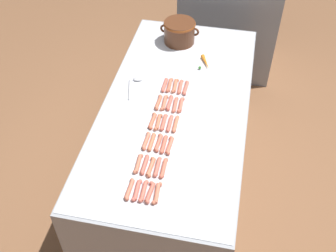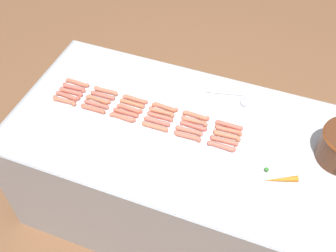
{
  "view_description": "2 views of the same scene",
  "coord_description": "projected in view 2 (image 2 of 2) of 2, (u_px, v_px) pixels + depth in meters",
  "views": [
    {
      "loc": [
        0.38,
        -2.13,
        2.78
      ],
      "look_at": [
        -0.01,
        -0.23,
        0.82
      ],
      "focal_mm": 44.28,
      "sensor_mm": 36.0,
      "label": 1
    },
    {
      "loc": [
        1.38,
        0.37,
        2.52
      ],
      "look_at": [
        0.01,
        -0.15,
        0.84
      ],
      "focal_mm": 43.27,
      "sensor_mm": 36.0,
      "label": 2
    }
  ],
  "objects": [
    {
      "name": "hot_dog_25",
      "position": [
        93.0,
        109.0,
        2.31
      ],
      "size": [
        0.03,
        0.16,
        0.03
      ],
      "color": "#D2654C",
      "rests_on": "griddle_counter"
    },
    {
      "name": "hot_dog_21",
      "position": [
        157.0,
        122.0,
        2.25
      ],
      "size": [
        0.03,
        0.16,
        0.03
      ],
      "color": "#D16654",
      "rests_on": "griddle_counter"
    },
    {
      "name": "serving_spoon",
      "position": [
        237.0,
        99.0,
        2.37
      ],
      "size": [
        0.1,
        0.27,
        0.02
      ],
      "color": "#B7B7BC",
      "rests_on": "griddle_counter"
    },
    {
      "name": "ground_plane",
      "position": [
        189.0,
        210.0,
        2.83
      ],
      "size": [
        20.0,
        20.0,
        0.0
      ],
      "primitive_type": "plane",
      "color": "brown"
    },
    {
      "name": "hot_dog_11",
      "position": [
        228.0,
        130.0,
        2.21
      ],
      "size": [
        0.03,
        0.16,
        0.03
      ],
      "color": "#D2694D",
      "rests_on": "griddle_counter"
    },
    {
      "name": "hot_dog_2",
      "position": [
        135.0,
        99.0,
        2.36
      ],
      "size": [
        0.03,
        0.16,
        0.03
      ],
      "color": "#D26E52",
      "rests_on": "griddle_counter"
    },
    {
      "name": "hot_dog_22",
      "position": [
        189.0,
        131.0,
        2.21
      ],
      "size": [
        0.03,
        0.16,
        0.03
      ],
      "color": "#CE6B54",
      "rests_on": "griddle_counter"
    },
    {
      "name": "hot_dog_13",
      "position": [
        98.0,
        100.0,
        2.36
      ],
      "size": [
        0.03,
        0.16,
        0.03
      ],
      "color": "#D07150",
      "rests_on": "griddle_counter"
    },
    {
      "name": "hot_dog_10",
      "position": [
        194.0,
        121.0,
        2.25
      ],
      "size": [
        0.03,
        0.16,
        0.03
      ],
      "color": "#CB6F52",
      "rests_on": "griddle_counter"
    },
    {
      "name": "hot_dog_27",
      "position": [
        155.0,
        127.0,
        2.22
      ],
      "size": [
        0.03,
        0.16,
        0.03
      ],
      "color": "#D66F4F",
      "rests_on": "griddle_counter"
    },
    {
      "name": "hot_dog_3",
      "position": [
        165.0,
        107.0,
        2.32
      ],
      "size": [
        0.03,
        0.16,
        0.03
      ],
      "color": "#D76B4D",
      "rests_on": "griddle_counter"
    },
    {
      "name": "hot_dog_5",
      "position": [
        229.0,
        125.0,
        2.23
      ],
      "size": [
        0.03,
        0.16,
        0.03
      ],
      "color": "#D76351",
      "rests_on": "griddle_counter"
    },
    {
      "name": "hot_dog_16",
      "position": [
        193.0,
        126.0,
        2.23
      ],
      "size": [
        0.03,
        0.16,
        0.03
      ],
      "color": "#D86453",
      "rests_on": "griddle_counter"
    },
    {
      "name": "hot_dog_7",
      "position": [
        103.0,
        95.0,
        2.38
      ],
      "size": [
        0.03,
        0.16,
        0.03
      ],
      "color": "#C96353",
      "rests_on": "griddle_counter"
    },
    {
      "name": "hot_dog_26",
      "position": [
        123.0,
        117.0,
        2.27
      ],
      "size": [
        0.03,
        0.16,
        0.03
      ],
      "color": "#D86B52",
      "rests_on": "griddle_counter"
    },
    {
      "name": "griddle_counter",
      "position": [
        191.0,
        176.0,
        2.52
      ],
      "size": [
        1.01,
        2.08,
        0.83
      ],
      "color": "#9EA0A5",
      "rests_on": "ground_plane"
    },
    {
      "name": "carrot",
      "position": [
        280.0,
        179.0,
        2.0
      ],
      "size": [
        0.1,
        0.17,
        0.03
      ],
      "color": "orange",
      "rests_on": "griddle_counter"
    },
    {
      "name": "hot_dog_29",
      "position": [
        221.0,
        146.0,
        2.13
      ],
      "size": [
        0.03,
        0.16,
        0.03
      ],
      "color": "#CE6956",
      "rests_on": "griddle_counter"
    },
    {
      "name": "hot_dog_0",
      "position": [
        77.0,
        83.0,
        2.46
      ],
      "size": [
        0.03,
        0.16,
        0.03
      ],
      "color": "#D66F53",
      "rests_on": "griddle_counter"
    },
    {
      "name": "hot_dog_18",
      "position": [
        68.0,
        96.0,
        2.38
      ],
      "size": [
        0.04,
        0.16,
        0.03
      ],
      "color": "#CC6351",
      "rests_on": "griddle_counter"
    },
    {
      "name": "hot_dog_23",
      "position": [
        224.0,
        141.0,
        2.16
      ],
      "size": [
        0.03,
        0.16,
        0.03
      ],
      "color": "#D36751",
      "rests_on": "griddle_counter"
    },
    {
      "name": "hot_dog_6",
      "position": [
        74.0,
        88.0,
        2.43
      ],
      "size": [
        0.03,
        0.16,
        0.03
      ],
      "color": "#D66354",
      "rests_on": "griddle_counter"
    },
    {
      "name": "hot_dog_19",
      "position": [
        96.0,
        105.0,
        2.34
      ],
      "size": [
        0.03,
        0.16,
        0.03
      ],
      "color": "#CB6554",
      "rests_on": "griddle_counter"
    },
    {
      "name": "hot_dog_20",
      "position": [
        126.0,
        113.0,
        2.29
      ],
      "size": [
        0.03,
        0.16,
        0.03
      ],
      "color": "#D5644D",
      "rests_on": "griddle_counter"
    },
    {
      "name": "hot_dog_14",
      "position": [
        130.0,
        109.0,
        2.31
      ],
      "size": [
        0.03,
        0.16,
        0.03
      ],
      "color": "#D0654E",
      "rests_on": "griddle_counter"
    },
    {
      "name": "hot_dog_1",
      "position": [
        106.0,
        91.0,
        2.41
      ],
      "size": [
        0.03,
        0.16,
        0.03
      ],
      "color": "#CB6F53",
      "rests_on": "griddle_counter"
    },
    {
      "name": "hot_dog_17",
      "position": [
        227.0,
        136.0,
        2.18
      ],
      "size": [
        0.03,
        0.16,
        0.03
      ],
      "color": "#CF7050",
      "rests_on": "griddle_counter"
    },
    {
      "name": "hot_dog_28",
      "position": [
        188.0,
        136.0,
        2.18
      ],
      "size": [
        0.03,
        0.16,
        0.03
      ],
      "color": "#D46751",
      "rests_on": "griddle_counter"
    },
    {
      "name": "hot_dog_12",
      "position": [
        71.0,
        92.0,
        2.41
      ],
      "size": [
        0.03,
        0.16,
        0.03
      ],
      "color": "#D76653",
      "rests_on": "griddle_counter"
    },
    {
      "name": "hot_dog_4",
      "position": [
        196.0,
        116.0,
        2.28
      ],
      "size": [
        0.03,
        0.16,
        0.03
      ],
      "color": "#CE6B4E",
      "rests_on": "griddle_counter"
    },
    {
      "name": "hot_dog_9",
      "position": [
        162.0,
        112.0,
        2.3
      ],
      "size": [
        0.03,
        0.16,
        0.03
      ],
      "color": "#CD6F50",
      "rests_on": "griddle_counter"
    },
    {
      "name": "hot_dog_15",
      "position": [
        160.0,
        117.0,
        2.27
      ],
      "size": [
        0.03,
        0.16,
        0.03
      ],
      "color": "#D56551",
      "rests_on": "griddle_counter"
    },
    {
      "name": "hot_dog_8",
      "position": [
        132.0,
        103.0,
        2.34
      ],
      "size": [
        0.03,
        0.16,
        0.03
      ],
      "color": "#CD704D",
      "rests_on": "griddle_counter"
    },
    {
      "name": "hot_dog_24",
      "position": [
        64.0,
        101.0,
        2.36
      ],
      "size": [
        0.04,
        0.16,
        0.03
      ],
      "color": "#D46F52",
      "rests_on": "griddle_counter"
    }
  ]
}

